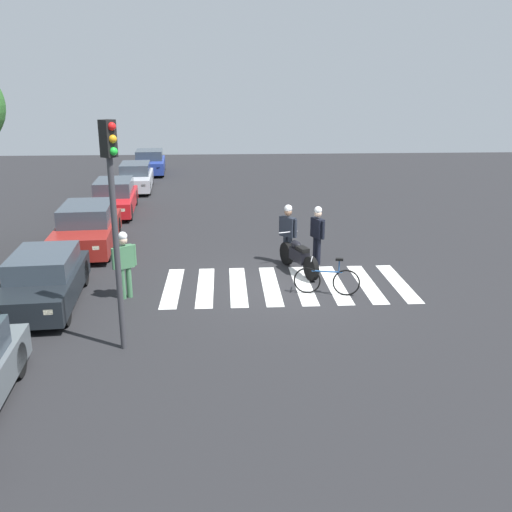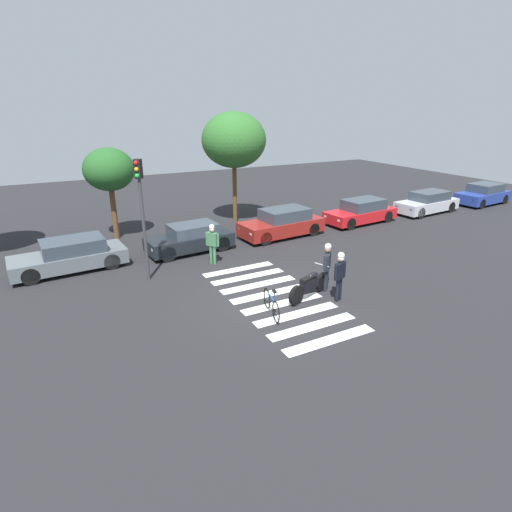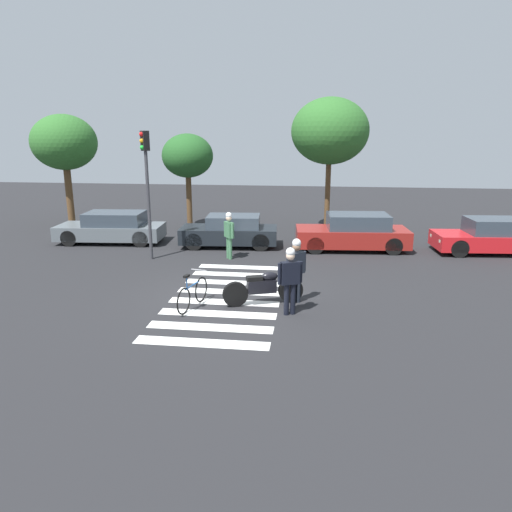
{
  "view_description": "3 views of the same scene",
  "coord_description": "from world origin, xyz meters",
  "px_view_note": "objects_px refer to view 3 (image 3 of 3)",
  "views": [
    {
      "loc": [
        -14.49,
        1.7,
        5.37
      ],
      "look_at": [
        0.01,
        0.85,
        0.86
      ],
      "focal_mm": 39.19,
      "sensor_mm": 36.0,
      "label": 1
    },
    {
      "loc": [
        -6.83,
        -11.44,
        6.53
      ],
      "look_at": [
        -0.02,
        1.52,
        1.14
      ],
      "focal_mm": 28.74,
      "sensor_mm": 36.0,
      "label": 2
    },
    {
      "loc": [
        2.45,
        -12.8,
        4.64
      ],
      "look_at": [
        0.75,
        0.84,
        1.04
      ],
      "focal_mm": 33.07,
      "sensor_mm": 36.0,
      "label": 3
    }
  ],
  "objects_px": {
    "leaning_bicycle": "(193,294)",
    "officer_by_motorcycle": "(290,276)",
    "pedestrian_bystander": "(229,232)",
    "car_grey_coupe": "(112,228)",
    "car_red_convertible": "(494,237)",
    "car_black_suv": "(230,231)",
    "traffic_light_pole": "(147,176)",
    "police_motorcycle": "(263,288)",
    "officer_on_foot": "(296,266)",
    "car_maroon_wagon": "(353,233)"
  },
  "relations": [
    {
      "from": "police_motorcycle",
      "to": "officer_by_motorcycle",
      "type": "xyz_separation_m",
      "value": [
        0.77,
        -0.67,
        0.58
      ]
    },
    {
      "from": "leaning_bicycle",
      "to": "officer_by_motorcycle",
      "type": "bearing_deg",
      "value": -3.51
    },
    {
      "from": "pedestrian_bystander",
      "to": "car_maroon_wagon",
      "type": "height_order",
      "value": "pedestrian_bystander"
    },
    {
      "from": "officer_on_foot",
      "to": "car_grey_coupe",
      "type": "distance_m",
      "value": 10.57
    },
    {
      "from": "car_black_suv",
      "to": "car_grey_coupe",
      "type": "bearing_deg",
      "value": 178.87
    },
    {
      "from": "car_black_suv",
      "to": "officer_on_foot",
      "type": "bearing_deg",
      "value": -65.03
    },
    {
      "from": "police_motorcycle",
      "to": "traffic_light_pole",
      "type": "bearing_deg",
      "value": 137.65
    },
    {
      "from": "traffic_light_pole",
      "to": "pedestrian_bystander",
      "type": "bearing_deg",
      "value": 8.14
    },
    {
      "from": "car_red_convertible",
      "to": "officer_by_motorcycle",
      "type": "bearing_deg",
      "value": -135.34
    },
    {
      "from": "officer_on_foot",
      "to": "car_maroon_wagon",
      "type": "distance_m",
      "value": 6.89
    },
    {
      "from": "officer_by_motorcycle",
      "to": "car_grey_coupe",
      "type": "xyz_separation_m",
      "value": [
        -8.13,
        7.49,
        -0.41
      ]
    },
    {
      "from": "leaning_bicycle",
      "to": "officer_by_motorcycle",
      "type": "relative_size",
      "value": 0.94
    },
    {
      "from": "officer_on_foot",
      "to": "pedestrian_bystander",
      "type": "height_order",
      "value": "officer_on_foot"
    },
    {
      "from": "police_motorcycle",
      "to": "car_grey_coupe",
      "type": "height_order",
      "value": "car_grey_coupe"
    },
    {
      "from": "leaning_bicycle",
      "to": "car_grey_coupe",
      "type": "bearing_deg",
      "value": 126.79
    },
    {
      "from": "pedestrian_bystander",
      "to": "leaning_bicycle",
      "type": "bearing_deg",
      "value": -90.7
    },
    {
      "from": "car_maroon_wagon",
      "to": "police_motorcycle",
      "type": "bearing_deg",
      "value": -113.49
    },
    {
      "from": "officer_on_foot",
      "to": "officer_by_motorcycle",
      "type": "height_order",
      "value": "officer_on_foot"
    },
    {
      "from": "police_motorcycle",
      "to": "leaning_bicycle",
      "type": "bearing_deg",
      "value": -164.85
    },
    {
      "from": "car_grey_coupe",
      "to": "car_black_suv",
      "type": "distance_m",
      "value": 5.23
    },
    {
      "from": "officer_by_motorcycle",
      "to": "car_grey_coupe",
      "type": "bearing_deg",
      "value": 137.34
    },
    {
      "from": "pedestrian_bystander",
      "to": "car_red_convertible",
      "type": "height_order",
      "value": "pedestrian_bystander"
    },
    {
      "from": "car_grey_coupe",
      "to": "traffic_light_pole",
      "type": "xyz_separation_m",
      "value": [
        2.61,
        -2.5,
        2.49
      ]
    },
    {
      "from": "car_black_suv",
      "to": "car_red_convertible",
      "type": "xyz_separation_m",
      "value": [
        10.55,
        0.17,
        0.02
      ]
    },
    {
      "from": "car_black_suv",
      "to": "car_red_convertible",
      "type": "height_order",
      "value": "car_red_convertible"
    },
    {
      "from": "car_grey_coupe",
      "to": "car_black_suv",
      "type": "relative_size",
      "value": 1.12
    },
    {
      "from": "car_red_convertible",
      "to": "traffic_light_pole",
      "type": "distance_m",
      "value": 13.64
    },
    {
      "from": "car_red_convertible",
      "to": "car_maroon_wagon",
      "type": "bearing_deg",
      "value": -178.92
    },
    {
      "from": "officer_on_foot",
      "to": "officer_by_motorcycle",
      "type": "bearing_deg",
      "value": -97.56
    },
    {
      "from": "pedestrian_bystander",
      "to": "car_grey_coupe",
      "type": "distance_m",
      "value": 5.93
    },
    {
      "from": "leaning_bicycle",
      "to": "car_maroon_wagon",
      "type": "xyz_separation_m",
      "value": [
        4.82,
        7.29,
        0.31
      ]
    },
    {
      "from": "police_motorcycle",
      "to": "traffic_light_pole",
      "type": "height_order",
      "value": "traffic_light_pole"
    },
    {
      "from": "car_grey_coupe",
      "to": "car_red_convertible",
      "type": "distance_m",
      "value": 15.78
    },
    {
      "from": "officer_by_motorcycle",
      "to": "traffic_light_pole",
      "type": "height_order",
      "value": "traffic_light_pole"
    },
    {
      "from": "police_motorcycle",
      "to": "car_maroon_wagon",
      "type": "bearing_deg",
      "value": 66.51
    },
    {
      "from": "car_black_suv",
      "to": "car_maroon_wagon",
      "type": "height_order",
      "value": "car_maroon_wagon"
    },
    {
      "from": "officer_by_motorcycle",
      "to": "car_black_suv",
      "type": "xyz_separation_m",
      "value": [
        -2.9,
        7.39,
        -0.41
      ]
    },
    {
      "from": "car_grey_coupe",
      "to": "traffic_light_pole",
      "type": "distance_m",
      "value": 4.39
    },
    {
      "from": "car_red_convertible",
      "to": "car_grey_coupe",
      "type": "bearing_deg",
      "value": -179.75
    },
    {
      "from": "leaning_bicycle",
      "to": "officer_on_foot",
      "type": "bearing_deg",
      "value": 14.84
    },
    {
      "from": "police_motorcycle",
      "to": "pedestrian_bystander",
      "type": "height_order",
      "value": "pedestrian_bystander"
    },
    {
      "from": "pedestrian_bystander",
      "to": "police_motorcycle",
      "type": "bearing_deg",
      "value": -69.1
    },
    {
      "from": "traffic_light_pole",
      "to": "officer_on_foot",
      "type": "bearing_deg",
      "value": -36.02
    },
    {
      "from": "leaning_bicycle",
      "to": "car_maroon_wagon",
      "type": "bearing_deg",
      "value": 56.52
    },
    {
      "from": "officer_by_motorcycle",
      "to": "pedestrian_bystander",
      "type": "distance_m",
      "value": 6.0
    },
    {
      "from": "car_maroon_wagon",
      "to": "car_red_convertible",
      "type": "distance_m",
      "value": 5.48
    },
    {
      "from": "car_black_suv",
      "to": "traffic_light_pole",
      "type": "xyz_separation_m",
      "value": [
        -2.62,
        -2.39,
        2.49
      ]
    },
    {
      "from": "pedestrian_bystander",
      "to": "car_red_convertible",
      "type": "distance_m",
      "value": 10.46
    },
    {
      "from": "police_motorcycle",
      "to": "car_red_convertible",
      "type": "xyz_separation_m",
      "value": [
        8.42,
        6.89,
        0.19
      ]
    },
    {
      "from": "car_black_suv",
      "to": "traffic_light_pole",
      "type": "height_order",
      "value": "traffic_light_pole"
    }
  ]
}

